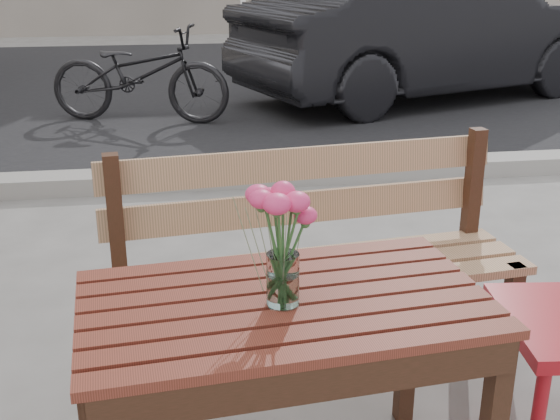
{
  "coord_description": "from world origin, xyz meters",
  "views": [
    {
      "loc": [
        -0.3,
        -1.66,
        1.53
      ],
      "look_at": [
        -0.06,
        0.0,
        0.91
      ],
      "focal_mm": 45.0,
      "sensor_mm": 36.0,
      "label": 1
    }
  ],
  "objects_px": {
    "main_table": "(284,334)",
    "bicycle": "(139,74)",
    "main_vase": "(283,230)",
    "parked_car": "(431,32)"
  },
  "relations": [
    {
      "from": "main_table",
      "to": "bicycle",
      "type": "distance_m",
      "value": 5.12
    },
    {
      "from": "main_vase",
      "to": "bicycle",
      "type": "bearing_deg",
      "value": 96.61
    },
    {
      "from": "main_table",
      "to": "bicycle",
      "type": "height_order",
      "value": "bicycle"
    },
    {
      "from": "main_table",
      "to": "parked_car",
      "type": "relative_size",
      "value": 0.26
    },
    {
      "from": "main_vase",
      "to": "parked_car",
      "type": "bearing_deg",
      "value": 66.77
    },
    {
      "from": "main_vase",
      "to": "parked_car",
      "type": "relative_size",
      "value": 0.08
    },
    {
      "from": "main_vase",
      "to": "bicycle",
      "type": "xyz_separation_m",
      "value": [
        -0.59,
        5.11,
        -0.42
      ]
    },
    {
      "from": "main_table",
      "to": "main_vase",
      "type": "bearing_deg",
      "value": -112.53
    },
    {
      "from": "parked_car",
      "to": "bicycle",
      "type": "height_order",
      "value": "parked_car"
    },
    {
      "from": "main_table",
      "to": "bicycle",
      "type": "bearing_deg",
      "value": 91.14
    }
  ]
}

